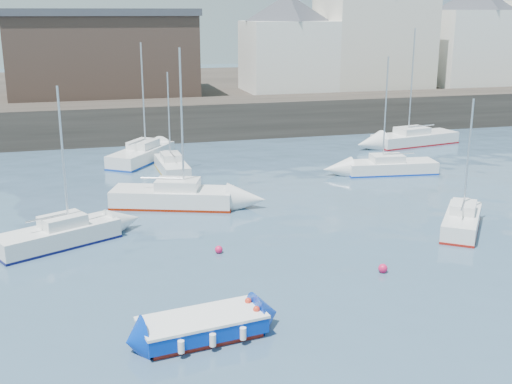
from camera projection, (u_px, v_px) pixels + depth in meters
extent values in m
plane|color=#2D4760|center=(350.00, 331.00, 21.16)|extent=(220.00, 220.00, 0.00)
cube|color=#28231E|center=(185.00, 119.00, 53.29)|extent=(90.00, 5.00, 3.00)
cube|color=#28231E|center=(159.00, 95.00, 70.05)|extent=(90.00, 32.00, 2.80)
cube|color=beige|center=(373.00, 41.00, 63.19)|extent=(10.00, 8.00, 9.00)
cube|color=white|center=(474.00, 48.00, 65.67)|extent=(9.00, 7.00, 7.50)
cube|color=white|center=(288.00, 56.00, 60.83)|extent=(8.00, 7.00, 6.50)
pyramid|color=#3A3D44|center=(288.00, 7.00, 59.61)|extent=(11.14, 11.14, 2.45)
cube|color=#3D2D26|center=(103.00, 56.00, 57.93)|extent=(16.00, 10.00, 7.00)
cube|color=#3A3D44|center=(101.00, 12.00, 56.89)|extent=(16.40, 10.40, 0.60)
cube|color=maroon|center=(203.00, 335.00, 20.69)|extent=(3.83, 2.05, 0.18)
cube|color=#002CA8|center=(202.00, 326.00, 20.59)|extent=(4.18, 2.30, 0.50)
cube|color=white|center=(202.00, 317.00, 20.51)|extent=(4.26, 2.35, 0.09)
cube|color=white|center=(202.00, 324.00, 20.57)|extent=(3.31, 1.67, 0.45)
cube|color=tan|center=(202.00, 320.00, 20.54)|extent=(0.47, 1.22, 0.07)
cylinder|color=white|center=(163.00, 320.00, 21.04)|extent=(0.20, 0.20, 0.40)
cylinder|color=white|center=(181.00, 347.00, 19.37)|extent=(0.20, 0.20, 0.40)
cylinder|color=white|center=(193.00, 314.00, 21.44)|extent=(0.20, 0.20, 0.40)
cylinder|color=white|center=(213.00, 340.00, 19.77)|extent=(0.20, 0.20, 0.40)
cylinder|color=white|center=(221.00, 309.00, 21.84)|extent=(0.20, 0.20, 0.40)
cylinder|color=white|center=(243.00, 334.00, 20.17)|extent=(0.20, 0.20, 0.40)
cube|color=white|center=(58.00, 237.00, 28.71)|extent=(5.62, 3.99, 0.89)
cube|color=#0B0D43|center=(59.00, 245.00, 28.81)|extent=(5.67, 4.03, 0.12)
cube|color=white|center=(63.00, 221.00, 28.70)|extent=(2.28, 2.02, 0.49)
cylinder|color=silver|center=(63.00, 157.00, 28.09)|extent=(0.10, 0.10, 6.23)
cube|color=white|center=(172.00, 198.00, 34.55)|extent=(6.79, 4.10, 0.97)
cube|color=maroon|center=(173.00, 205.00, 34.67)|extent=(6.86, 4.14, 0.13)
cube|color=white|center=(178.00, 184.00, 34.32)|extent=(2.65, 2.22, 0.54)
cylinder|color=silver|center=(182.00, 121.00, 33.36)|extent=(0.11, 0.11, 7.44)
cube|color=white|center=(462.00, 222.00, 30.76)|extent=(4.04, 4.69, 0.85)
cube|color=maroon|center=(461.00, 229.00, 30.86)|extent=(4.08, 4.73, 0.11)
cube|color=white|center=(463.00, 207.00, 30.80)|extent=(1.90, 2.00, 0.47)
cylinder|color=silver|center=(468.00, 156.00, 30.33)|extent=(0.09, 0.09, 5.43)
cube|color=white|center=(391.00, 167.00, 41.65)|extent=(5.98, 2.51, 0.80)
cube|color=#0832AC|center=(391.00, 172.00, 41.74)|extent=(6.04, 2.53, 0.11)
cube|color=white|center=(387.00, 158.00, 41.44)|extent=(2.18, 1.62, 0.45)
cylinder|color=silver|center=(385.00, 110.00, 40.55)|extent=(0.09, 0.09, 6.67)
cube|color=white|center=(172.00, 167.00, 41.76)|extent=(1.77, 4.98, 0.81)
cube|color=gold|center=(172.00, 172.00, 41.86)|extent=(1.79, 5.03, 0.11)
cube|color=white|center=(171.00, 157.00, 41.82)|extent=(1.25, 1.77, 0.45)
cylinder|color=silver|center=(169.00, 116.00, 41.33)|extent=(0.09, 0.09, 5.66)
cube|color=white|center=(415.00, 139.00, 50.65)|extent=(7.31, 3.55, 0.90)
cube|color=maroon|center=(415.00, 144.00, 50.75)|extent=(7.38, 3.58, 0.12)
cube|color=white|center=(412.00, 131.00, 50.31)|extent=(2.73, 2.12, 0.50)
cylinder|color=silver|center=(412.00, 82.00, 49.13)|extent=(0.10, 0.10, 8.06)
cube|color=white|center=(141.00, 155.00, 44.83)|extent=(5.22, 6.30, 0.94)
cube|color=#11399E|center=(142.00, 161.00, 44.94)|extent=(5.27, 6.36, 0.13)
cube|color=white|center=(143.00, 144.00, 44.92)|extent=(2.49, 2.66, 0.52)
cylinder|color=silver|center=(143.00, 96.00, 44.29)|extent=(0.10, 0.10, 7.21)
sphere|color=#DC174D|center=(219.00, 253.00, 27.99)|extent=(0.34, 0.34, 0.34)
sphere|color=#DC174D|center=(383.00, 272.00, 25.91)|extent=(0.38, 0.38, 0.38)
sphere|color=#DC174D|center=(120.00, 202.00, 35.43)|extent=(0.37, 0.37, 0.37)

